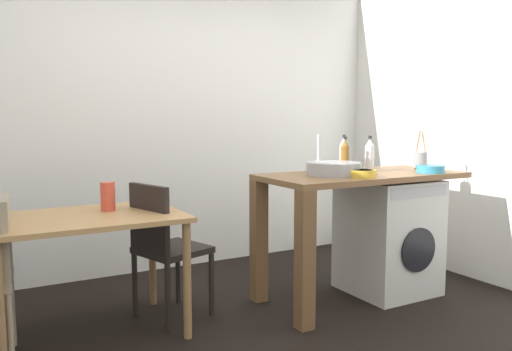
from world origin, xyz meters
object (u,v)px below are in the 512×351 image
bottle_squat_brown (344,154)px  bottle_clear_small (369,155)px  colander (431,169)px  vase (108,196)px  bottle_tall_green (345,156)px  mixing_bowl (363,173)px  utensil_crock (420,160)px  dining_table (87,231)px  chair_opposite (163,243)px  washing_machine (388,236)px

bottle_squat_brown → bottle_clear_small: bearing=-60.0°
colander → vase: bearing=165.0°
bottle_tall_green → vase: bearing=171.3°
mixing_bowl → utensil_crock: 0.84m
dining_table → vase: size_ratio=6.10×
mixing_bowl → vase: bearing=160.2°
chair_opposite → vase: 0.47m
chair_opposite → vase: bearing=-119.8°
dining_table → chair_opposite: (0.48, 0.03, -0.14)m
dining_table → bottle_tall_green: (1.81, -0.15, 0.40)m
bottle_squat_brown → bottle_clear_small: 0.21m
dining_table → washing_machine: bearing=-7.1°
dining_table → bottle_squat_brown: size_ratio=4.07×
bottle_tall_green → utensil_crock: size_ratio=0.88×
washing_machine → bottle_tall_green: (-0.34, 0.11, 0.61)m
bottle_tall_green → chair_opposite: bearing=172.3°
bottle_clear_small → colander: bearing=-46.3°
bottle_tall_green → colander: bearing=-32.2°
dining_table → chair_opposite: chair_opposite is taller
mixing_bowl → vase: mixing_bowl is taller
dining_table → utensil_crock: bearing=-4.9°
washing_machine → vase: size_ratio=4.77×
mixing_bowl → utensil_crock: (0.80, 0.25, 0.04)m
mixing_bowl → bottle_squat_brown: bearing=65.3°
bottle_clear_small → utensil_crock: utensil_crock is taller
washing_machine → bottle_squat_brown: size_ratio=3.18×
dining_table → bottle_tall_green: 1.86m
washing_machine → bottle_tall_green: bottle_tall_green is taller
chair_opposite → utensil_crock: (2.04, -0.24, 0.48)m
washing_machine → colander: bearing=-49.3°
mixing_bowl → vase: size_ratio=1.01×
dining_table → vase: bearing=33.7°
utensil_crock → vase: size_ratio=1.66×
mixing_bowl → utensil_crock: size_ratio=0.61×
bottle_tall_green → mixing_bowl: (-0.10, -0.31, -0.09)m
bottle_squat_brown → mixing_bowl: bearing=-114.7°
chair_opposite → bottle_squat_brown: 1.55m
colander → chair_opposite: bearing=164.6°
bottle_squat_brown → utensil_crock: utensil_crock is taller
colander → bottle_clear_small: bearing=133.7°
utensil_crock → mixing_bowl: bearing=-162.7°
bottle_clear_small → utensil_crock: size_ratio=0.89×
dining_table → mixing_bowl: (1.72, -0.47, 0.30)m
dining_table → utensil_crock: (2.52, -0.22, 0.35)m
washing_machine → mixing_bowl: 0.71m
mixing_bowl → bottle_tall_green: bearing=72.5°
dining_table → vase: vase is taller
mixing_bowl → chair_opposite: bearing=158.3°
dining_table → chair_opposite: size_ratio=1.22×
bottle_clear_small → mixing_bowl: (-0.32, -0.30, -0.09)m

